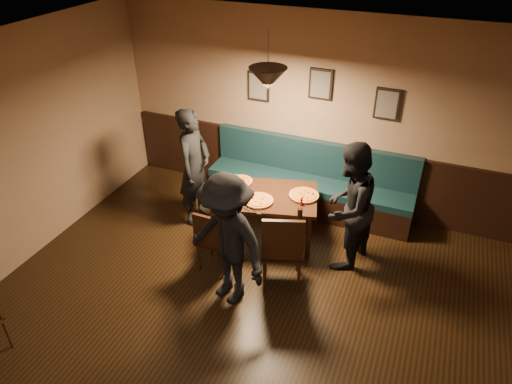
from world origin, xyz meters
The scene contains 23 objects.
floor centered at (0.00, 0.00, 0.00)m, with size 7.00×7.00×0.00m, color black.
ceiling centered at (0.00, 0.00, 2.80)m, with size 7.00×7.00×0.00m, color silver.
wall_back centered at (0.00, 3.50, 1.40)m, with size 6.00×6.00×0.00m, color #8C704F.
wainscot centered at (0.00, 3.47, 0.50)m, with size 5.88×0.06×1.00m, color black.
booth_bench centered at (0.00, 3.20, 0.50)m, with size 3.00×0.60×1.00m, color #0F232D, non-canonical shape.
picture_left centered at (-0.90, 3.47, 1.70)m, with size 0.32×0.04×0.42m, color black.
picture_center centered at (0.00, 3.47, 1.85)m, with size 0.32×0.04×0.42m, color black.
picture_right centered at (0.90, 3.47, 1.70)m, with size 0.32×0.04×0.42m, color black.
pendant_lamp centered at (-0.31, 2.29, 2.25)m, with size 0.44×0.44×0.25m, color black.
dining_table centered at (-0.31, 2.29, 0.35)m, with size 1.31×0.84×0.70m, color black.
chair_near_left centered at (-0.68, 1.53, 0.43)m, with size 0.38×0.38×0.87m, color #32190D, non-canonical shape.
chair_near_right centered at (0.17, 1.57, 0.53)m, with size 0.47×0.47×1.05m, color black, non-canonical shape.
diner_left centered at (-1.40, 2.36, 0.85)m, with size 0.62×0.41×1.70m, color black.
diner_right centered at (0.77, 2.22, 0.83)m, with size 0.81×0.63×1.66m, color black.
diner_front centered at (-0.31, 1.11, 0.81)m, with size 1.05×0.60×1.62m, color black.
pizza_a centered at (-0.75, 2.45, 0.72)m, with size 0.33×0.33×0.04m, color orange.
pizza_b centered at (-0.34, 2.10, 0.72)m, with size 0.37×0.37×0.04m, color gold.
pizza_c centered at (0.15, 2.43, 0.73)m, with size 0.38×0.38×0.04m, color orange.
soda_glass centered at (0.25, 1.96, 0.77)m, with size 0.06×0.06×0.13m, color black.
tabasco_bottle centered at (0.18, 2.23, 0.77)m, with size 0.03×0.03×0.12m, color #9C1105.
napkin_a centered at (-0.85, 2.55, 0.71)m, with size 0.14×0.14×0.01m, color #207938.
napkin_b centered at (-0.88, 2.01, 0.71)m, with size 0.13×0.13×0.01m, color #1D6D29.
cutlery_set centered at (-0.39, 1.89, 0.71)m, with size 0.02×0.19×0.00m, color silver.
Camera 1 is at (1.49, -2.46, 3.95)m, focal length 32.66 mm.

